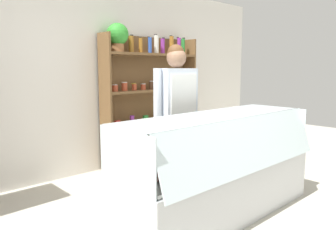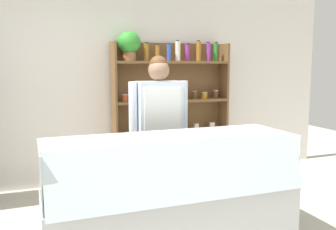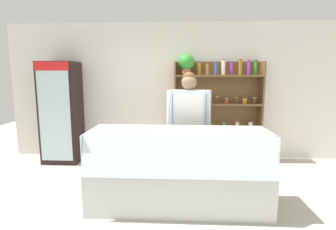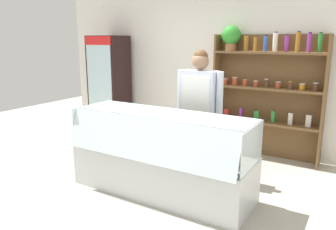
{
  "view_description": "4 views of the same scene",
  "coord_description": "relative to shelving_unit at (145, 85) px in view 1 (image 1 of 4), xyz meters",
  "views": [
    {
      "loc": [
        -2.44,
        -1.85,
        1.46
      ],
      "look_at": [
        -0.11,
        0.65,
        0.97
      ],
      "focal_mm": 35.0,
      "sensor_mm": 36.0,
      "label": 1
    },
    {
      "loc": [
        -1.1,
        -2.91,
        1.64
      ],
      "look_at": [
        0.17,
        0.49,
        1.14
      ],
      "focal_mm": 40.0,
      "sensor_mm": 36.0,
      "label": 2
    },
    {
      "loc": [
        0.1,
        -3.07,
        1.68
      ],
      "look_at": [
        -0.1,
        0.73,
        1.1
      ],
      "focal_mm": 28.0,
      "sensor_mm": 36.0,
      "label": 3
    },
    {
      "loc": [
        2.1,
        -3.06,
        1.86
      ],
      "look_at": [
        -0.11,
        0.57,
        0.87
      ],
      "focal_mm": 35.0,
      "sensor_mm": 36.0,
      "label": 4
    }
  ],
  "objects": [
    {
      "name": "deli_display_case",
      "position": [
        -0.65,
        -1.94,
        -0.89
      ],
      "size": [
        2.25,
        0.8,
        1.01
      ],
      "color": "silver",
      "rests_on": "ground"
    },
    {
      "name": "shelving_unit",
      "position": [
        0.0,
        0.0,
        0.0
      ],
      "size": [
        1.68,
        0.31,
        2.08
      ],
      "color": "brown",
      "rests_on": "ground"
    },
    {
      "name": "ground_plane",
      "position": [
        -0.71,
        -2.05,
        -1.2
      ],
      "size": [
        12.0,
        12.0,
        0.0
      ],
      "primitive_type": "plane",
      "color": "#B7B2A3"
    },
    {
      "name": "back_wall",
      "position": [
        -0.71,
        0.19,
        0.15
      ],
      "size": [
        6.8,
        0.1,
        2.7
      ],
      "primitive_type": "cube",
      "color": "white",
      "rests_on": "ground"
    },
    {
      "name": "shop_clerk",
      "position": [
        -0.5,
        -1.19,
        -0.16
      ],
      "size": [
        0.67,
        0.25,
        1.73
      ],
      "color": "#4C4233",
      "rests_on": "ground"
    }
  ]
}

